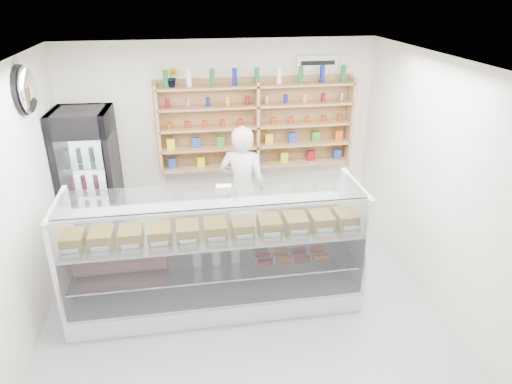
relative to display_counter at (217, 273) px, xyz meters
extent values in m
plane|color=#A7A7AC|center=(0.28, -0.49, -0.38)|extent=(5.00, 5.00, 0.00)
plane|color=white|center=(0.28, -0.49, 2.42)|extent=(5.00, 5.00, 0.00)
plane|color=white|center=(0.28, 2.01, 1.02)|extent=(4.50, 0.00, 4.50)
plane|color=white|center=(-1.97, -0.49, 1.02)|extent=(0.00, 5.00, 5.00)
plane|color=white|center=(2.53, -0.49, 1.02)|extent=(0.00, 5.00, 5.00)
cube|color=white|center=(0.00, -0.01, -0.25)|extent=(3.30, 0.93, 0.27)
cube|color=white|center=(0.00, 0.42, 0.24)|extent=(3.30, 0.05, 0.69)
cube|color=silver|center=(0.00, -0.01, 0.18)|extent=(3.17, 0.82, 0.02)
cube|color=silver|center=(0.00, -0.01, 0.58)|extent=(3.23, 0.86, 0.02)
cube|color=silver|center=(0.00, -0.47, 0.47)|extent=(3.23, 0.13, 1.15)
cube|color=silver|center=(0.00, -0.07, 1.04)|extent=(3.23, 0.65, 0.01)
imported|color=silver|center=(0.48, 1.22, 0.51)|extent=(0.76, 0.63, 1.80)
cube|color=black|center=(-1.57, 1.50, 0.63)|extent=(0.76, 0.74, 2.02)
cube|color=#2B0434|center=(-1.55, 1.16, 1.49)|extent=(0.71, 0.06, 0.28)
cube|color=silver|center=(-1.55, 1.15, 0.54)|extent=(0.61, 0.04, 1.60)
cube|color=#A2794C|center=(-0.62, 1.85, 1.21)|extent=(0.04, 0.28, 1.33)
cube|color=#A2794C|center=(0.78, 1.85, 1.21)|extent=(0.04, 0.28, 1.33)
cube|color=#A2794C|center=(2.18, 1.85, 1.21)|extent=(0.04, 0.28, 1.33)
cube|color=#A2794C|center=(0.78, 1.85, 0.62)|extent=(2.80, 0.28, 0.03)
cube|color=#A2794C|center=(0.78, 1.85, 0.92)|extent=(2.80, 0.28, 0.03)
cube|color=#A2794C|center=(0.78, 1.85, 1.22)|extent=(2.80, 0.28, 0.03)
cube|color=#A2794C|center=(0.78, 1.85, 1.52)|extent=(2.80, 0.28, 0.03)
cube|color=#A2794C|center=(0.78, 1.85, 1.80)|extent=(2.80, 0.28, 0.03)
imported|color=#1E6626|center=(-0.37, 1.85, 1.94)|extent=(0.18, 0.17, 0.26)
ellipsoid|color=silver|center=(-1.89, 0.71, 2.07)|extent=(0.15, 0.50, 0.50)
cube|color=white|center=(1.68, 1.98, 2.07)|extent=(0.62, 0.03, 0.20)
camera|label=1|loc=(-0.27, -4.49, 3.10)|focal=32.00mm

